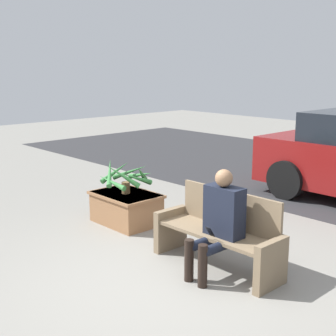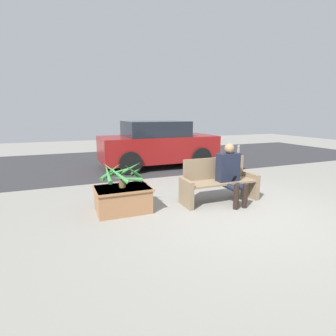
{
  "view_description": "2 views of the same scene",
  "coord_description": "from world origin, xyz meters",
  "px_view_note": "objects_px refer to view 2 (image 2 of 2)",
  "views": [
    {
      "loc": [
        3.43,
        -3.26,
        2.31
      ],
      "look_at": [
        -1.23,
        1.09,
        0.93
      ],
      "focal_mm": 50.0,
      "sensor_mm": 36.0,
      "label": 1
    },
    {
      "loc": [
        -2.92,
        -3.74,
        1.79
      ],
      "look_at": [
        -0.96,
        1.06,
        0.72
      ],
      "focal_mm": 28.0,
      "sensor_mm": 36.0,
      "label": 2
    }
  ],
  "objects_px": {
    "potted_plant": "(122,173)",
    "parked_car": "(157,144)",
    "bench": "(218,182)",
    "bollard_post": "(238,158)",
    "person_seated": "(230,171)",
    "planter_box": "(123,198)"
  },
  "relations": [
    {
      "from": "bollard_post",
      "to": "parked_car",
      "type": "bearing_deg",
      "value": 135.79
    },
    {
      "from": "bench",
      "to": "parked_car",
      "type": "xyz_separation_m",
      "value": [
        0.08,
        3.95,
        0.36
      ]
    },
    {
      "from": "planter_box",
      "to": "person_seated",
      "type": "bearing_deg",
      "value": -9.06
    },
    {
      "from": "bench",
      "to": "person_seated",
      "type": "height_order",
      "value": "person_seated"
    },
    {
      "from": "person_seated",
      "to": "bench",
      "type": "bearing_deg",
      "value": 128.49
    },
    {
      "from": "person_seated",
      "to": "parked_car",
      "type": "bearing_deg",
      "value": 90.85
    },
    {
      "from": "planter_box",
      "to": "bollard_post",
      "type": "distance_m",
      "value": 4.44
    },
    {
      "from": "bench",
      "to": "parked_car",
      "type": "relative_size",
      "value": 0.42
    },
    {
      "from": "potted_plant",
      "to": "bollard_post",
      "type": "bearing_deg",
      "value": 25.42
    },
    {
      "from": "person_seated",
      "to": "parked_car",
      "type": "relative_size",
      "value": 0.31
    },
    {
      "from": "person_seated",
      "to": "potted_plant",
      "type": "bearing_deg",
      "value": 170.88
    },
    {
      "from": "potted_plant",
      "to": "parked_car",
      "type": "bearing_deg",
      "value": 61.62
    },
    {
      "from": "planter_box",
      "to": "potted_plant",
      "type": "height_order",
      "value": "potted_plant"
    },
    {
      "from": "parked_car",
      "to": "bollard_post",
      "type": "xyz_separation_m",
      "value": [
        1.95,
        -1.9,
        -0.32
      ]
    },
    {
      "from": "bench",
      "to": "planter_box",
      "type": "bearing_deg",
      "value": 175.53
    },
    {
      "from": "potted_plant",
      "to": "bollard_post",
      "type": "xyz_separation_m",
      "value": [
        4.0,
        1.9,
        -0.28
      ]
    },
    {
      "from": "bench",
      "to": "bollard_post",
      "type": "xyz_separation_m",
      "value": [
        2.03,
        2.06,
        0.04
      ]
    },
    {
      "from": "bench",
      "to": "parked_car",
      "type": "distance_m",
      "value": 3.97
    },
    {
      "from": "potted_plant",
      "to": "parked_car",
      "type": "relative_size",
      "value": 0.2
    },
    {
      "from": "bench",
      "to": "parked_car",
      "type": "height_order",
      "value": "parked_car"
    },
    {
      "from": "potted_plant",
      "to": "parked_car",
      "type": "height_order",
      "value": "parked_car"
    },
    {
      "from": "bench",
      "to": "bollard_post",
      "type": "bearing_deg",
      "value": 45.31
    }
  ]
}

